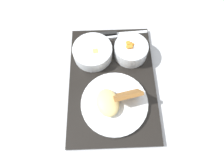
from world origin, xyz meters
TOP-DOWN VIEW (x-y plane):
  - ground_plane at (0.00, 0.00)m, footprint 4.00×4.00m
  - serving_tray at (0.00, 0.00)m, footprint 0.46×0.33m
  - bowl_salad at (-0.11, 0.06)m, footprint 0.12×0.12m
  - bowl_soup at (-0.10, -0.07)m, footprint 0.14×0.14m
  - plate_main at (0.08, 0.01)m, footprint 0.22×0.22m
  - knife at (-0.20, -0.00)m, footprint 0.04×0.19m
  - spoon at (-0.18, 0.01)m, footprint 0.05×0.15m

SIDE VIEW (x-z plane):
  - ground_plane at x=0.00m, z-range 0.00..0.00m
  - serving_tray at x=0.00m, z-range 0.00..0.02m
  - spoon at x=-0.18m, z-range 0.02..0.02m
  - knife at x=-0.20m, z-range 0.01..0.03m
  - plate_main at x=0.08m, z-range -0.01..0.07m
  - bowl_soup at x=-0.10m, z-range 0.02..0.07m
  - bowl_salad at x=-0.11m, z-range 0.01..0.08m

